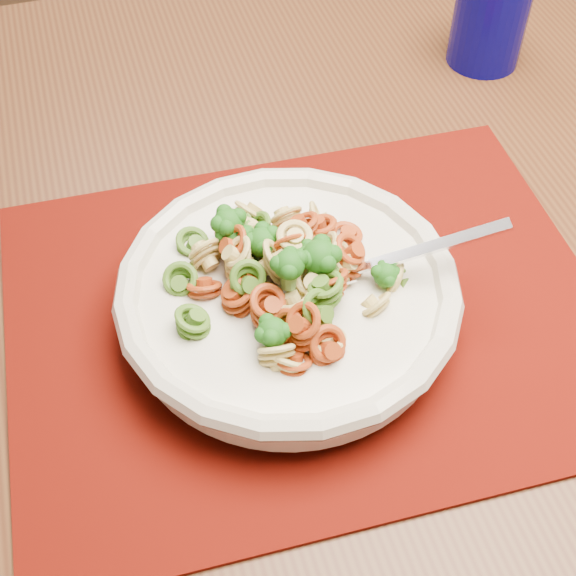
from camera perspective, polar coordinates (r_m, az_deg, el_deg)
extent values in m
cube|color=#4A3118|center=(1.50, 3.45, -8.27)|extent=(4.00, 4.00, 0.01)
cube|color=#4C2C15|center=(0.71, -1.36, 0.85)|extent=(1.63, 1.15, 0.04)
cube|color=#530B03|center=(0.66, 1.45, -1.82)|extent=(0.51, 0.41, 0.00)
cylinder|color=beige|center=(0.65, 0.00, -2.01)|extent=(0.12, 0.12, 0.01)
cylinder|color=beige|center=(0.63, 0.00, -0.90)|extent=(0.25, 0.25, 0.03)
torus|color=beige|center=(0.62, 0.00, 0.03)|extent=(0.27, 0.27, 0.02)
cylinder|color=#05045B|center=(0.93, 14.15, 18.02)|extent=(0.08, 0.08, 0.10)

